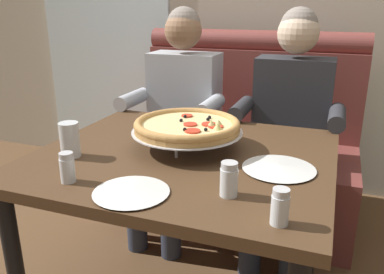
% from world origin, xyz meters
% --- Properties ---
extents(booth_bench, '(1.39, 0.78, 1.13)m').
position_xyz_m(booth_bench, '(0.00, 0.97, 0.40)').
color(booth_bench, brown).
rests_on(booth_bench, ground_plane).
extents(dining_table, '(1.12, 0.99, 0.74)m').
position_xyz_m(dining_table, '(0.00, 0.00, 0.65)').
color(dining_table, '#4C331E').
rests_on(dining_table, ground_plane).
extents(diner_left, '(0.54, 0.64, 1.27)m').
position_xyz_m(diner_left, '(-0.31, 0.70, 0.71)').
color(diner_left, '#2D3342').
rests_on(diner_left, ground_plane).
extents(diner_right, '(0.54, 0.64, 1.27)m').
position_xyz_m(diner_right, '(0.31, 0.70, 0.71)').
color(diner_right, '#2D3342').
rests_on(diner_right, ground_plane).
extents(pizza, '(0.44, 0.44, 0.12)m').
position_xyz_m(pizza, '(-0.01, 0.06, 0.83)').
color(pizza, silver).
rests_on(pizza, dining_table).
extents(shaker_parmesan, '(0.05, 0.05, 0.10)m').
position_xyz_m(shaker_parmesan, '(-0.25, -0.37, 0.78)').
color(shaker_parmesan, white).
rests_on(shaker_parmesan, dining_table).
extents(shaker_pepper_flakes, '(0.05, 0.05, 0.10)m').
position_xyz_m(shaker_pepper_flakes, '(0.42, -0.40, 0.78)').
color(shaker_pepper_flakes, white).
rests_on(shaker_pepper_flakes, dining_table).
extents(shaker_oregano, '(0.05, 0.05, 0.11)m').
position_xyz_m(shaker_oregano, '(0.26, -0.29, 0.78)').
color(shaker_oregano, white).
rests_on(shaker_oregano, dining_table).
extents(plate_near_left, '(0.25, 0.25, 0.02)m').
position_xyz_m(plate_near_left, '(0.37, -0.04, 0.75)').
color(plate_near_left, white).
rests_on(plate_near_left, dining_table).
extents(plate_near_right, '(0.23, 0.23, 0.02)m').
position_xyz_m(plate_near_right, '(-0.02, -0.38, 0.75)').
color(plate_near_right, white).
rests_on(plate_near_right, dining_table).
extents(drinking_glass, '(0.07, 0.07, 0.13)m').
position_xyz_m(drinking_glass, '(-0.38, -0.18, 0.80)').
color(drinking_glass, silver).
rests_on(drinking_glass, dining_table).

